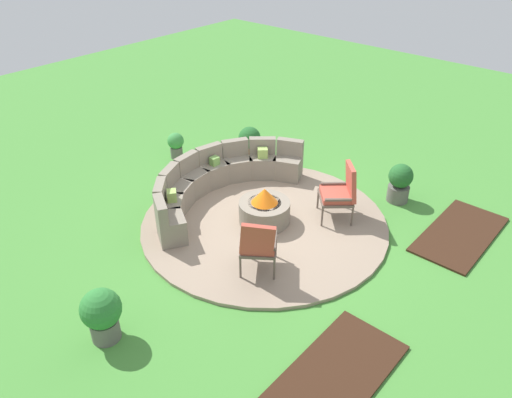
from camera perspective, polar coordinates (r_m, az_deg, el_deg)
ground_plane at (r=9.09m, az=0.95°, el=-2.84°), size 24.00×24.00×0.00m
patio_circle at (r=9.08m, az=0.95°, el=-2.69°), size 4.45×4.45×0.06m
mulch_bed_left at (r=6.67m, az=8.90°, el=-19.44°), size 2.10×1.01×0.04m
mulch_bed_right at (r=9.50m, az=22.31°, el=-3.73°), size 2.10×1.01×0.04m
fire_pit at (r=8.91m, az=0.97°, el=-1.15°), size 0.92×0.92×0.68m
curved_stone_bench at (r=9.68m, az=-4.61°, el=2.07°), size 3.64×1.59×0.81m
lounge_chair_front_left at (r=7.63m, az=0.25°, el=-5.09°), size 0.81×0.82×1.02m
lounge_chair_front_right at (r=9.01m, az=9.74°, el=0.92°), size 0.84×0.86×1.08m
potted_plant_0 at (r=9.94m, az=16.16°, el=1.88°), size 0.47×0.47×0.78m
potted_plant_1 at (r=11.28m, az=-0.75°, el=6.73°), size 0.50×0.50×0.69m
potted_plant_2 at (r=11.36m, az=-9.16°, el=6.25°), size 0.37×0.37×0.59m
potted_plant_3 at (r=7.01m, az=-17.25°, el=-12.37°), size 0.55×0.55×0.81m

